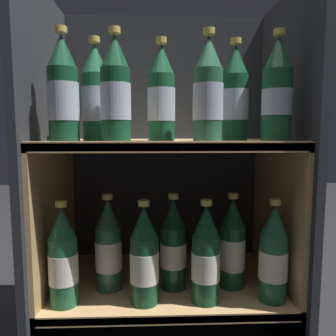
{
  "coord_description": "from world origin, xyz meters",
  "views": [
    {
      "loc": [
        -0.03,
        -0.71,
        0.61
      ],
      "look_at": [
        0.0,
        0.14,
        0.51
      ],
      "focal_mm": 35.0,
      "sensor_mm": 36.0,
      "label": 1
    }
  ],
  "objects_px": {
    "bottle_lower_front_3": "(273,256)",
    "bottle_lower_back_1": "(173,246)",
    "bottle_upper_front_2": "(208,93)",
    "bottle_lower_front_0": "(63,259)",
    "bottle_upper_back_2": "(235,97)",
    "bottle_lower_back_0": "(109,247)",
    "bottle_upper_back_1": "(161,97)",
    "bottle_lower_front_1": "(144,258)",
    "bottle_upper_front_1": "(116,93)",
    "bottle_upper_front_3": "(277,93)",
    "bottle_lower_back_2": "(232,246)",
    "bottle_upper_back_0": "(96,96)",
    "bottle_lower_front_2": "(206,257)",
    "bottle_upper_front_0": "(63,93)"
  },
  "relations": [
    {
      "from": "bottle_upper_back_2",
      "to": "bottle_lower_back_0",
      "type": "distance_m",
      "value": 0.52
    },
    {
      "from": "bottle_upper_front_1",
      "to": "bottle_lower_front_1",
      "type": "xyz_separation_m",
      "value": [
        0.06,
        0.0,
        -0.4
      ]
    },
    {
      "from": "bottle_lower_front_2",
      "to": "bottle_lower_back_2",
      "type": "relative_size",
      "value": 1.0
    },
    {
      "from": "bottle_upper_front_2",
      "to": "bottle_lower_front_3",
      "type": "distance_m",
      "value": 0.43
    },
    {
      "from": "bottle_lower_front_3",
      "to": "bottle_upper_back_2",
      "type": "bearing_deg",
      "value": 137.93
    },
    {
      "from": "bottle_upper_back_1",
      "to": "bottle_lower_front_1",
      "type": "height_order",
      "value": "bottle_upper_back_1"
    },
    {
      "from": "bottle_upper_front_1",
      "to": "bottle_lower_back_2",
      "type": "relative_size",
      "value": 1.0
    },
    {
      "from": "bottle_upper_front_0",
      "to": "bottle_lower_front_1",
      "type": "height_order",
      "value": "bottle_upper_front_0"
    },
    {
      "from": "bottle_upper_front_1",
      "to": "bottle_lower_front_2",
      "type": "distance_m",
      "value": 0.45
    },
    {
      "from": "bottle_upper_front_1",
      "to": "bottle_lower_front_1",
      "type": "distance_m",
      "value": 0.4
    },
    {
      "from": "bottle_upper_front_1",
      "to": "bottle_lower_back_1",
      "type": "bearing_deg",
      "value": 29.55
    },
    {
      "from": "bottle_lower_back_0",
      "to": "bottle_upper_front_0",
      "type": "bearing_deg",
      "value": -137.0
    },
    {
      "from": "bottle_upper_back_0",
      "to": "bottle_lower_back_0",
      "type": "distance_m",
      "value": 0.4
    },
    {
      "from": "bottle_upper_back_2",
      "to": "bottle_lower_front_1",
      "type": "distance_m",
      "value": 0.47
    },
    {
      "from": "bottle_lower_front_1",
      "to": "bottle_lower_front_2",
      "type": "relative_size",
      "value": 1.0
    },
    {
      "from": "bottle_upper_front_2",
      "to": "bottle_lower_front_0",
      "type": "xyz_separation_m",
      "value": [
        -0.35,
        0.0,
        -0.4
      ]
    },
    {
      "from": "bottle_upper_front_0",
      "to": "bottle_lower_front_0",
      "type": "distance_m",
      "value": 0.4
    },
    {
      "from": "bottle_lower_front_3",
      "to": "bottle_lower_back_2",
      "type": "height_order",
      "value": "same"
    },
    {
      "from": "bottle_lower_front_0",
      "to": "bottle_lower_front_3",
      "type": "relative_size",
      "value": 1.0
    },
    {
      "from": "bottle_lower_front_0",
      "to": "bottle_lower_back_2",
      "type": "relative_size",
      "value": 1.0
    },
    {
      "from": "bottle_upper_front_2",
      "to": "bottle_upper_back_1",
      "type": "height_order",
      "value": "same"
    },
    {
      "from": "bottle_lower_front_0",
      "to": "bottle_upper_back_2",
      "type": "bearing_deg",
      "value": 10.37
    },
    {
      "from": "bottle_upper_back_1",
      "to": "bottle_lower_back_0",
      "type": "relative_size",
      "value": 1.0
    },
    {
      "from": "bottle_upper_back_0",
      "to": "bottle_lower_back_0",
      "type": "xyz_separation_m",
      "value": [
        0.02,
        0.0,
        -0.4
      ]
    },
    {
      "from": "bottle_lower_back_1",
      "to": "bottle_upper_front_3",
      "type": "bearing_deg",
      "value": -18.18
    },
    {
      "from": "bottle_lower_back_1",
      "to": "bottle_lower_front_1",
      "type": "bearing_deg",
      "value": -133.88
    },
    {
      "from": "bottle_lower_front_2",
      "to": "bottle_lower_back_1",
      "type": "distance_m",
      "value": 0.11
    },
    {
      "from": "bottle_lower_front_0",
      "to": "bottle_lower_front_2",
      "type": "height_order",
      "value": "same"
    },
    {
      "from": "bottle_upper_front_1",
      "to": "bottle_lower_front_0",
      "type": "height_order",
      "value": "bottle_upper_front_1"
    },
    {
      "from": "bottle_lower_back_2",
      "to": "bottle_upper_back_0",
      "type": "bearing_deg",
      "value": 180.0
    },
    {
      "from": "bottle_upper_back_2",
      "to": "bottle_lower_back_0",
      "type": "xyz_separation_m",
      "value": [
        -0.33,
        0.0,
        -0.4
      ]
    },
    {
      "from": "bottle_upper_front_0",
      "to": "bottle_lower_front_2",
      "type": "height_order",
      "value": "bottle_upper_front_0"
    },
    {
      "from": "bottle_upper_front_0",
      "to": "bottle_lower_back_2",
      "type": "xyz_separation_m",
      "value": [
        0.42,
        0.08,
        -0.4
      ]
    },
    {
      "from": "bottle_upper_front_2",
      "to": "bottle_lower_front_1",
      "type": "height_order",
      "value": "bottle_upper_front_2"
    },
    {
      "from": "bottle_lower_front_3",
      "to": "bottle_lower_back_1",
      "type": "height_order",
      "value": "same"
    },
    {
      "from": "bottle_lower_back_0",
      "to": "bottle_upper_back_1",
      "type": "bearing_deg",
      "value": 0.0
    },
    {
      "from": "bottle_upper_back_1",
      "to": "bottle_lower_front_0",
      "type": "relative_size",
      "value": 1.0
    },
    {
      "from": "bottle_lower_front_0",
      "to": "bottle_lower_front_3",
      "type": "distance_m",
      "value": 0.52
    },
    {
      "from": "bottle_lower_front_3",
      "to": "bottle_lower_back_2",
      "type": "xyz_separation_m",
      "value": [
        -0.09,
        0.08,
        -0.0
      ]
    },
    {
      "from": "bottle_upper_front_0",
      "to": "bottle_upper_back_0",
      "type": "relative_size",
      "value": 1.0
    },
    {
      "from": "bottle_lower_front_0",
      "to": "bottle_lower_front_2",
      "type": "xyz_separation_m",
      "value": [
        0.35,
        0.0,
        0.0
      ]
    },
    {
      "from": "bottle_upper_back_1",
      "to": "bottle_lower_front_3",
      "type": "height_order",
      "value": "bottle_upper_back_1"
    },
    {
      "from": "bottle_lower_front_3",
      "to": "bottle_upper_front_3",
      "type": "bearing_deg",
      "value": 180.0
    },
    {
      "from": "bottle_lower_front_3",
      "to": "bottle_lower_back_2",
      "type": "bearing_deg",
      "value": 137.07
    },
    {
      "from": "bottle_upper_back_0",
      "to": "bottle_lower_front_0",
      "type": "bearing_deg",
      "value": -133.17
    },
    {
      "from": "bottle_lower_back_1",
      "to": "bottle_lower_back_2",
      "type": "relative_size",
      "value": 1.0
    },
    {
      "from": "bottle_upper_front_0",
      "to": "bottle_upper_back_2",
      "type": "distance_m",
      "value": 0.43
    },
    {
      "from": "bottle_upper_back_0",
      "to": "bottle_lower_front_0",
      "type": "xyz_separation_m",
      "value": [
        -0.07,
        -0.08,
        -0.4
      ]
    },
    {
      "from": "bottle_upper_front_1",
      "to": "bottle_lower_front_3",
      "type": "height_order",
      "value": "bottle_upper_front_1"
    },
    {
      "from": "bottle_upper_front_3",
      "to": "bottle_lower_front_3",
      "type": "xyz_separation_m",
      "value": [
        0.01,
        0.0,
        -0.4
      ]
    }
  ]
}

